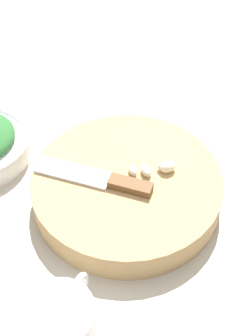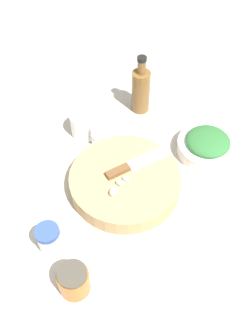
{
  "view_description": "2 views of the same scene",
  "coord_description": "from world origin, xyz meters",
  "px_view_note": "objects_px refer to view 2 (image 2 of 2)",
  "views": [
    {
      "loc": [
        0.13,
        0.43,
        0.57
      ],
      "look_at": [
        0.04,
        -0.03,
        0.07
      ],
      "focal_mm": 50.0,
      "sensor_mm": 36.0,
      "label": 1
    },
    {
      "loc": [
        -0.47,
        -0.34,
        0.81
      ],
      "look_at": [
        0.04,
        -0.04,
        0.09
      ],
      "focal_mm": 40.0,
      "sensor_mm": 36.0,
      "label": 2
    }
  ],
  "objects_px": {
    "honey_jar": "(74,280)",
    "spice_jar": "(49,239)",
    "herb_bowl": "(207,145)",
    "coffee_mug": "(85,124)",
    "cutting_board": "(125,182)",
    "chef_knife": "(133,165)",
    "garlic_cloves": "(117,185)",
    "oil_bottle": "(141,90)"
  },
  "relations": [
    {
      "from": "oil_bottle",
      "to": "spice_jar",
      "type": "bearing_deg",
      "value": -174.01
    },
    {
      "from": "cutting_board",
      "to": "herb_bowl",
      "type": "xyz_separation_m",
      "value": [
        0.23,
        -0.14,
        0.0
      ]
    },
    {
      "from": "coffee_mug",
      "to": "oil_bottle",
      "type": "relative_size",
      "value": 0.55
    },
    {
      "from": "garlic_cloves",
      "to": "honey_jar",
      "type": "xyz_separation_m",
      "value": [
        -0.25,
        -0.04,
        -0.02
      ]
    },
    {
      "from": "honey_jar",
      "to": "oil_bottle",
      "type": "height_order",
      "value": "oil_bottle"
    },
    {
      "from": "herb_bowl",
      "to": "coffee_mug",
      "type": "distance_m",
      "value": 0.36
    },
    {
      "from": "honey_jar",
      "to": "garlic_cloves",
      "type": "bearing_deg",
      "value": 10.01
    },
    {
      "from": "cutting_board",
      "to": "honey_jar",
      "type": "bearing_deg",
      "value": -171.18
    },
    {
      "from": "chef_knife",
      "to": "oil_bottle",
      "type": "bearing_deg",
      "value": 143.72
    },
    {
      "from": "cutting_board",
      "to": "garlic_cloves",
      "type": "distance_m",
      "value": 0.05
    },
    {
      "from": "herb_bowl",
      "to": "oil_bottle",
      "type": "xyz_separation_m",
      "value": [
        0.07,
        0.25,
        0.05
      ]
    },
    {
      "from": "honey_jar",
      "to": "spice_jar",
      "type": "bearing_deg",
      "value": 63.98
    },
    {
      "from": "chef_knife",
      "to": "spice_jar",
      "type": "height_order",
      "value": "spice_jar"
    },
    {
      "from": "chef_knife",
      "to": "coffee_mug",
      "type": "distance_m",
      "value": 0.22
    },
    {
      "from": "honey_jar",
      "to": "chef_knife",
      "type": "bearing_deg",
      "value": 7.55
    },
    {
      "from": "chef_knife",
      "to": "spice_jar",
      "type": "distance_m",
      "value": 0.29
    },
    {
      "from": "coffee_mug",
      "to": "honey_jar",
      "type": "height_order",
      "value": "honey_jar"
    },
    {
      "from": "coffee_mug",
      "to": "spice_jar",
      "type": "bearing_deg",
      "value": -158.04
    },
    {
      "from": "herb_bowl",
      "to": "oil_bottle",
      "type": "bearing_deg",
      "value": 75.46
    },
    {
      "from": "cutting_board",
      "to": "garlic_cloves",
      "type": "xyz_separation_m",
      "value": [
        -0.04,
        -0.0,
        0.03
      ]
    },
    {
      "from": "honey_jar",
      "to": "cutting_board",
      "type": "bearing_deg",
      "value": 8.82
    },
    {
      "from": "oil_bottle",
      "to": "garlic_cloves",
      "type": "bearing_deg",
      "value": -160.49
    },
    {
      "from": "garlic_cloves",
      "to": "coffee_mug",
      "type": "bearing_deg",
      "value": 52.65
    },
    {
      "from": "garlic_cloves",
      "to": "oil_bottle",
      "type": "relative_size",
      "value": 0.41
    },
    {
      "from": "chef_knife",
      "to": "herb_bowl",
      "type": "relative_size",
      "value": 1.01
    },
    {
      "from": "spice_jar",
      "to": "oil_bottle",
      "type": "height_order",
      "value": "oil_bottle"
    },
    {
      "from": "herb_bowl",
      "to": "honey_jar",
      "type": "relative_size",
      "value": 2.28
    },
    {
      "from": "cutting_board",
      "to": "chef_knife",
      "type": "relative_size",
      "value": 1.68
    },
    {
      "from": "garlic_cloves",
      "to": "honey_jar",
      "type": "relative_size",
      "value": 1.04
    },
    {
      "from": "honey_jar",
      "to": "oil_bottle",
      "type": "distance_m",
      "value": 0.61
    },
    {
      "from": "cutting_board",
      "to": "oil_bottle",
      "type": "bearing_deg",
      "value": 21.83
    },
    {
      "from": "herb_bowl",
      "to": "honey_jar",
      "type": "bearing_deg",
      "value": 170.13
    },
    {
      "from": "garlic_cloves",
      "to": "coffee_mug",
      "type": "height_order",
      "value": "coffee_mug"
    },
    {
      "from": "chef_knife",
      "to": "honey_jar",
      "type": "relative_size",
      "value": 2.3
    },
    {
      "from": "chef_knife",
      "to": "oil_bottle",
      "type": "xyz_separation_m",
      "value": [
        0.25,
        0.12,
        0.02
      ]
    },
    {
      "from": "cutting_board",
      "to": "spice_jar",
      "type": "relative_size",
      "value": 3.91
    },
    {
      "from": "cutting_board",
      "to": "chef_knife",
      "type": "distance_m",
      "value": 0.05
    },
    {
      "from": "chef_knife",
      "to": "coffee_mug",
      "type": "height_order",
      "value": "coffee_mug"
    },
    {
      "from": "spice_jar",
      "to": "honey_jar",
      "type": "relative_size",
      "value": 0.99
    },
    {
      "from": "coffee_mug",
      "to": "cutting_board",
      "type": "bearing_deg",
      "value": -119.43
    },
    {
      "from": "spice_jar",
      "to": "honey_jar",
      "type": "bearing_deg",
      "value": -116.02
    },
    {
      "from": "coffee_mug",
      "to": "oil_bottle",
      "type": "bearing_deg",
      "value": -26.21
    }
  ]
}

